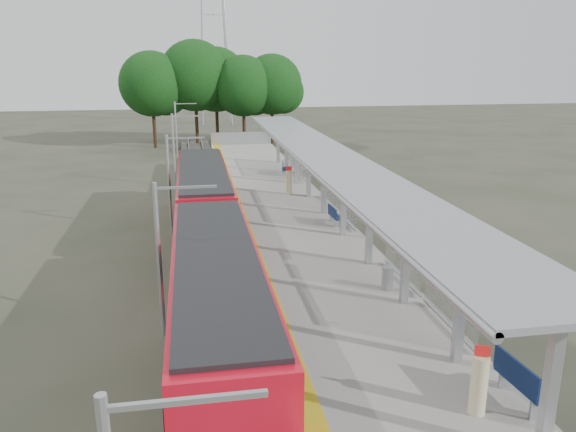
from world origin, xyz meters
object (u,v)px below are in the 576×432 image
object	(u,v)px
bench_near	(520,380)
bench_mid	(334,215)
bench_far	(284,168)
litter_bin	(388,278)
info_pillar_far	(289,182)
info_pillar_near	(479,384)
train	(209,234)

from	to	relation	value
bench_near	bench_mid	world-z (taller)	bench_near
bench_mid	bench_far	distance (m)	13.13
bench_mid	litter_bin	xyz separation A→B (m)	(-0.19, -8.60, -0.06)
bench_mid	info_pillar_far	distance (m)	7.00
bench_mid	info_pillar_near	xyz separation A→B (m)	(-0.65, -16.18, 0.28)
bench_mid	litter_bin	world-z (taller)	bench_mid
bench_near	bench_far	world-z (taller)	bench_near
train	litter_bin	world-z (taller)	train
info_pillar_near	train	bearing A→B (deg)	138.11
bench_near	info_pillar_near	world-z (taller)	info_pillar_near
bench_near	bench_mid	bearing A→B (deg)	87.64
litter_bin	train	bearing A→B (deg)	143.78
bench_near	info_pillar_far	bearing A→B (deg)	89.85
bench_far	litter_bin	xyz separation A→B (m)	(0.18, -21.73, -0.08)
train	bench_near	bearing A→B (deg)	-59.40
bench_mid	bench_far	size ratio (longest dim) A/B	0.94
bench_mid	train	bearing A→B (deg)	-151.67
bench_far	info_pillar_far	bearing A→B (deg)	-87.72
bench_mid	bench_near	bearing A→B (deg)	-90.83
info_pillar_near	litter_bin	xyz separation A→B (m)	(0.46, 7.58, -0.34)
train	bench_mid	world-z (taller)	train
bench_mid	litter_bin	bearing A→B (deg)	-94.14
bench_near	bench_far	distance (m)	29.10
bench_near	info_pillar_near	xyz separation A→B (m)	(-1.21, -0.22, 0.16)
info_pillar_near	litter_bin	bearing A→B (deg)	108.95
bench_far	litter_bin	distance (m)	21.73
info_pillar_near	bench_mid	bearing A→B (deg)	110.09
bench_near	bench_far	size ratio (longest dim) A/B	1.18
bench_far	info_pillar_near	world-z (taller)	info_pillar_near
info_pillar_far	train	bearing A→B (deg)	-130.83
train	litter_bin	bearing A→B (deg)	-36.22
train	bench_mid	size ratio (longest dim) A/B	19.77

